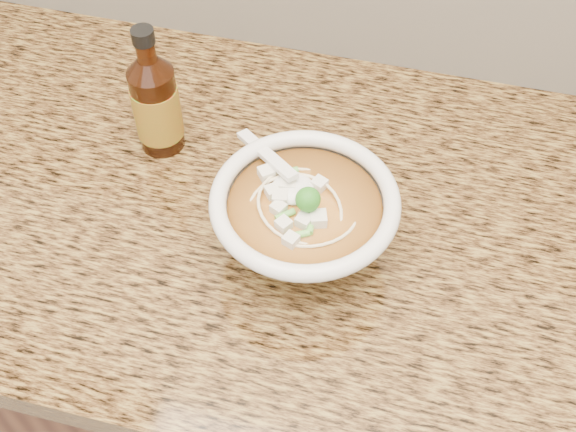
# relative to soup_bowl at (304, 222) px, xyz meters

# --- Properties ---
(cabinet) EXTENTS (4.00, 0.65, 0.86)m
(cabinet) POSITION_rel_soup_bowl_xyz_m (0.03, 0.07, -0.52)
(cabinet) COLOR black
(cabinet) RESTS_ON ground
(counter_slab) EXTENTS (4.00, 0.68, 0.04)m
(counter_slab) POSITION_rel_soup_bowl_xyz_m (0.03, 0.07, -0.07)
(counter_slab) COLOR olive
(counter_slab) RESTS_ON cabinet
(soup_bowl) EXTENTS (0.22, 0.22, 0.12)m
(soup_bowl) POSITION_rel_soup_bowl_xyz_m (0.00, 0.00, 0.00)
(soup_bowl) COLOR white
(soup_bowl) RESTS_ON counter_slab
(hot_sauce_bottle) EXTENTS (0.08, 0.08, 0.19)m
(hot_sauce_bottle) POSITION_rel_soup_bowl_xyz_m (-0.23, 0.13, 0.02)
(hot_sauce_bottle) COLOR #3F1908
(hot_sauce_bottle) RESTS_ON counter_slab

